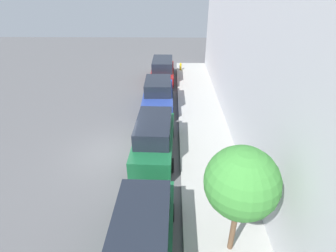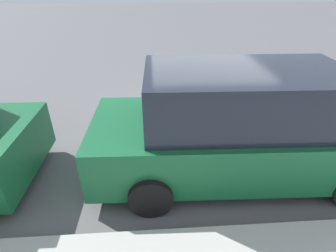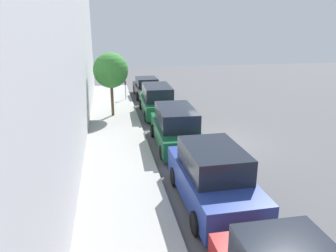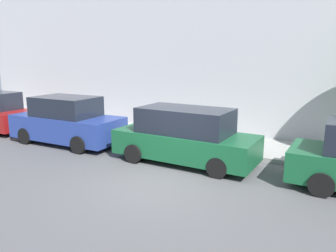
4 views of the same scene
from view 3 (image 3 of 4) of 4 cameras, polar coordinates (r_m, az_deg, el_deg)
ground_plane at (r=16.67m, az=8.55°, el=-2.71°), size 60.00×60.00×0.00m
sidewalk at (r=15.79m, az=-8.80°, el=-3.60°), size 2.94×32.00×0.15m
parked_sedan_nearest at (r=26.64m, az=-3.73°, el=6.68°), size 1.92×4.54×1.54m
parked_minivan_second at (r=21.23m, az=-1.91°, el=4.47°), size 2.02×4.94×1.90m
parked_minivan_third at (r=15.65m, az=1.39°, el=-0.29°), size 2.04×4.95×1.90m
parked_suv_fourth at (r=10.77m, az=7.74°, el=-8.94°), size 2.08×4.83×1.98m
parking_meter_near at (r=25.16m, az=-7.43°, el=6.65°), size 0.11×0.15×1.44m
street_tree at (r=20.39m, az=-9.94°, el=9.51°), size 2.13×2.13×3.89m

